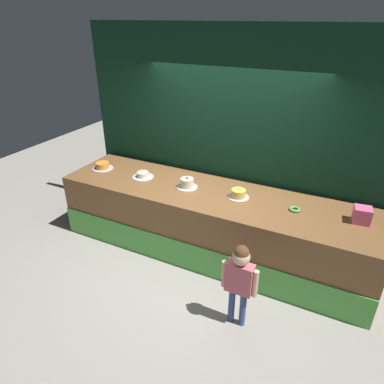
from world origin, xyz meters
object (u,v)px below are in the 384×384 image
Objects in this scene: pink_box at (362,215)px; cake_center_left at (143,175)px; child_figure at (240,275)px; cake_far_left at (103,166)px; cake_far_right at (238,194)px; cake_center_right at (187,183)px; donut at (295,209)px.

cake_center_left is at bearing -178.12° from pink_box.
child_figure is at bearing -130.40° from pink_box.
cake_far_right reaches higher than cake_far_left.
child_figure is at bearing -43.03° from cake_center_right.
cake_far_left reaches higher than donut.
child_figure is 1.67m from cake_center_right.
cake_center_left reaches higher than cake_far_left.
cake_far_right is (-0.75, 0.01, 0.03)m from donut.
cake_center_right is at bearing 0.51° from cake_far_left.
pink_box reaches higher than cake_far_right.
donut is 0.48× the size of cake_far_right.
cake_center_right reaches higher than cake_far_left.
pink_box reaches higher than cake_center_left.
pink_box is at bearing 49.60° from child_figure.
cake_far_right reaches higher than donut.
cake_far_right reaches higher than child_figure.
cake_center_right is at bearing -0.33° from cake_center_left.
donut is (0.29, 1.15, 0.28)m from child_figure.
child_figure is 3.52× the size of cake_center_right.
donut is at bearing 1.17° from cake_center_right.
pink_box is 0.65× the size of cake_center_right.
cake_center_right is at bearing -176.86° from cake_far_right.
cake_center_right reaches higher than donut.
pink_box is 3.74m from cake_far_left.
child_figure is 3.28× the size of cake_center_left.
cake_center_right is (-1.49, -0.03, 0.04)m from donut.
cake_far_right is (0.75, 0.04, -0.01)m from cake_center_right.
child_figure is 7.63× the size of donut.
child_figure is 1.64m from pink_box.
donut is at bearing 75.69° from child_figure.
cake_far_left is 1.09× the size of cake_center_right.
child_figure is 1.29m from cake_far_right.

